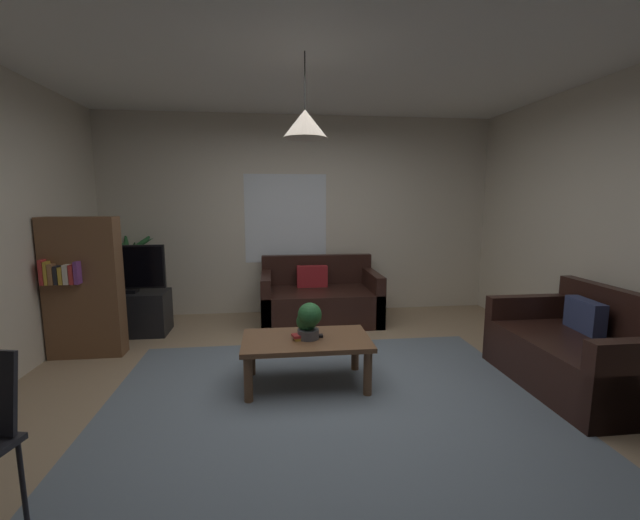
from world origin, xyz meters
The scene contains 18 objects.
floor centered at (0.00, 0.00, -0.01)m, with size 5.28×4.89×0.02m, color #9E8466.
rug centered at (0.00, -0.20, 0.00)m, with size 3.43×2.69×0.01m, color slate.
wall_back centered at (0.00, 2.48, 1.34)m, with size 5.40×0.06×2.68m, color beige.
wall_right centered at (2.67, 0.00, 1.34)m, with size 0.06×4.89×2.68m, color beige.
ceiling centered at (0.00, 0.00, 2.69)m, with size 5.28×4.89×0.02m, color white.
window_pane centered at (-0.22, 2.44, 1.31)m, with size 1.11×0.01×1.19m, color white.
couch_under_window centered at (0.19, 1.94, 0.27)m, with size 1.49×0.89×0.82m.
couch_right_side centered at (2.13, -0.17, 0.27)m, with size 0.89×1.37×0.82m.
coffee_table centered at (-0.14, 0.14, 0.35)m, with size 1.07×0.62×0.41m.
book_on_table_0 centered at (-0.17, 0.13, 0.42)m, with size 0.14×0.09×0.02m, color gold.
book_on_table_1 centered at (-0.17, 0.13, 0.44)m, with size 0.16×0.09×0.02m, color #B22D2D.
remote_on_table_0 centered at (-0.07, 0.16, 0.42)m, with size 0.05×0.16×0.02m, color black.
potted_plant_on_table centered at (-0.12, 0.14, 0.57)m, with size 0.21×0.24×0.31m.
tv_stand centered at (-2.09, 1.70, 0.25)m, with size 0.90×0.44×0.50m, color black.
tv centered at (-2.09, 1.68, 0.78)m, with size 0.89×0.16×0.55m.
potted_palm_corner centered at (-2.20, 2.23, 0.54)m, with size 0.66×0.76×1.22m.
bookshelf_corner centered at (-2.27, 1.05, 0.71)m, with size 0.70×0.31×1.40m.
pendant_lamp centered at (-0.14, 0.14, 2.15)m, with size 0.35×0.35×0.64m.
Camera 1 is at (-0.41, -3.11, 1.57)m, focal length 22.68 mm.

